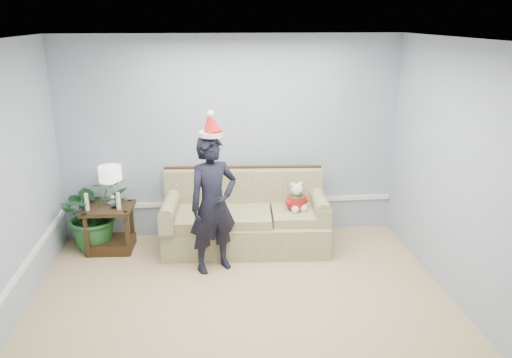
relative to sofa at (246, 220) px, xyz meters
The scene contains 10 objects.
room_shell 2.30m from the sofa, 94.24° to the right, with size 4.54×5.04×2.74m.
wainscot_trim 1.60m from the sofa, 146.40° to the right, with size 4.49×4.99×0.06m.
sofa is the anchor object (origin of this frame).
side_table 1.76m from the sofa, behind, with size 0.65×0.56×0.60m.
table_lamp 1.82m from the sofa, behind, with size 0.29×0.29×0.51m.
candle_pair 1.82m from the sofa, behind, with size 0.44×0.06×0.22m.
houseplant 1.96m from the sofa, behind, with size 0.88×0.76×0.97m, color #1F5728.
man 0.88m from the sofa, 124.80° to the right, with size 0.60×0.39×1.64m, color black.
santa_hat 1.59m from the sofa, 125.47° to the right, with size 0.37×0.39×0.31m.
teddy_bear 0.72m from the sofa, 10.33° to the right, with size 0.29×0.30×0.38m.
Camera 1 is at (-0.33, -3.97, 2.90)m, focal length 35.00 mm.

